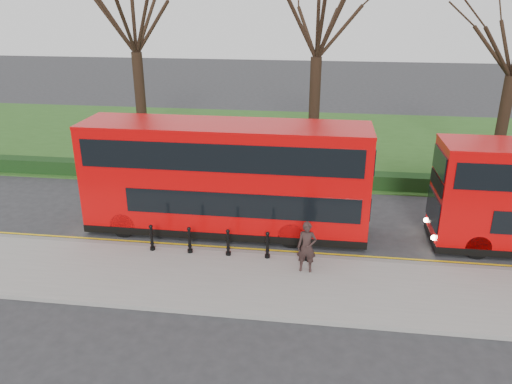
# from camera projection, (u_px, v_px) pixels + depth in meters

# --- Properties ---
(ground) EXTENTS (120.00, 120.00, 0.00)m
(ground) POSITION_uv_depth(u_px,v_px,m) (253.00, 243.00, 19.88)
(ground) COLOR #28282B
(ground) RESTS_ON ground
(pavement) EXTENTS (60.00, 4.00, 0.15)m
(pavement) POSITION_uv_depth(u_px,v_px,m) (241.00, 281.00, 17.09)
(pavement) COLOR gray
(pavement) RESTS_ON ground
(kerb) EXTENTS (60.00, 0.25, 0.16)m
(kerb) POSITION_uv_depth(u_px,v_px,m) (249.00, 253.00, 18.93)
(kerb) COLOR slate
(kerb) RESTS_ON ground
(grass_verge) EXTENTS (60.00, 18.00, 0.06)m
(grass_verge) POSITION_uv_depth(u_px,v_px,m) (284.00, 141.00, 33.68)
(grass_verge) COLOR #284F1A
(grass_verge) RESTS_ON ground
(hedge) EXTENTS (60.00, 0.90, 0.80)m
(hedge) POSITION_uv_depth(u_px,v_px,m) (271.00, 176.00, 26.00)
(hedge) COLOR black
(hedge) RESTS_ON ground
(yellow_line_outer) EXTENTS (60.00, 0.10, 0.01)m
(yellow_line_outer) POSITION_uv_depth(u_px,v_px,m) (250.00, 251.00, 19.23)
(yellow_line_outer) COLOR yellow
(yellow_line_outer) RESTS_ON ground
(yellow_line_inner) EXTENTS (60.00, 0.10, 0.01)m
(yellow_line_inner) POSITION_uv_depth(u_px,v_px,m) (251.00, 249.00, 19.42)
(yellow_line_inner) COLOR yellow
(yellow_line_inner) RESTS_ON ground
(tree_left) EXTENTS (7.27, 7.27, 11.36)m
(tree_left) POSITION_uv_depth(u_px,v_px,m) (133.00, 14.00, 27.06)
(tree_left) COLOR black
(tree_left) RESTS_ON ground
(tree_mid) EXTENTS (7.14, 7.14, 11.16)m
(tree_mid) POSITION_uv_depth(u_px,v_px,m) (318.00, 18.00, 25.85)
(tree_mid) COLOR black
(tree_mid) RESTS_ON ground
(bollard_row) EXTENTS (6.03, 0.15, 1.00)m
(bollard_row) POSITION_uv_depth(u_px,v_px,m) (228.00, 243.00, 18.49)
(bollard_row) COLOR black
(bollard_row) RESTS_ON pavement
(bus_lead) EXTENTS (11.44, 2.63, 4.55)m
(bus_lead) POSITION_uv_depth(u_px,v_px,m) (225.00, 179.00, 20.16)
(bus_lead) COLOR #BD0506
(bus_lead) RESTS_ON ground
(pedestrian) EXTENTS (0.69, 0.46, 1.85)m
(pedestrian) POSITION_uv_depth(u_px,v_px,m) (307.00, 247.00, 17.28)
(pedestrian) COLOR #2D1E1C
(pedestrian) RESTS_ON pavement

